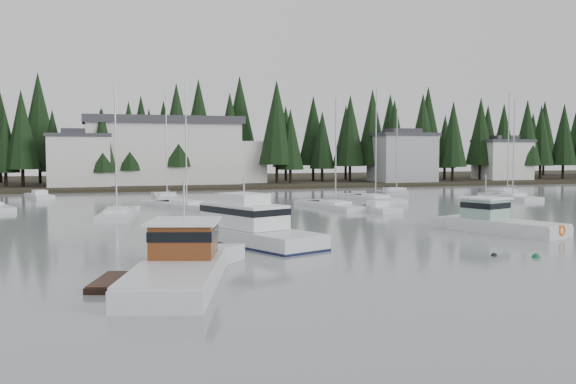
% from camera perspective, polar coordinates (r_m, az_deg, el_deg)
% --- Properties ---
extents(ground, '(260.00, 260.00, 0.00)m').
position_cam_1_polar(ground, '(29.37, 17.07, -7.99)').
color(ground, gray).
rests_on(ground, ground).
extents(far_shore_land, '(240.00, 54.00, 1.00)m').
position_cam_1_polar(far_shore_land, '(122.00, -9.41, 0.87)').
color(far_shore_land, black).
rests_on(far_shore_land, ground).
extents(conifer_treeline, '(200.00, 22.00, 20.00)m').
position_cam_1_polar(conifer_treeline, '(111.12, -8.65, 0.61)').
color(conifer_treeline, black).
rests_on(conifer_treeline, ground).
extents(house_west, '(9.54, 7.42, 8.75)m').
position_cam_1_polar(house_west, '(102.79, -18.08, 2.82)').
color(house_west, silver).
rests_on(house_west, ground).
extents(house_east_a, '(10.60, 8.48, 9.25)m').
position_cam_1_polar(house_east_a, '(114.40, 10.11, 3.14)').
color(house_east_a, '#999EA0').
rests_on(house_east_a, ground).
extents(house_east_b, '(9.54, 7.42, 8.25)m').
position_cam_1_polar(house_east_b, '(127.60, 18.53, 2.83)').
color(house_east_b, silver).
rests_on(house_east_b, ground).
extents(harbor_inn, '(29.50, 11.50, 10.90)m').
position_cam_1_polar(harbor_inn, '(106.94, -9.96, 3.57)').
color(harbor_inn, silver).
rests_on(harbor_inn, ground).
extents(lobster_boat_brown, '(7.03, 10.87, 5.10)m').
position_cam_1_polar(lobster_boat_brown, '(28.99, -9.85, -6.86)').
color(lobster_boat_brown, silver).
rests_on(lobster_boat_brown, ground).
extents(cabin_cruiser_center, '(7.66, 11.79, 4.86)m').
position_cam_1_polar(cabin_cruiser_center, '(40.95, -3.61, -3.52)').
color(cabin_cruiser_center, silver).
rests_on(cabin_cruiser_center, ground).
extents(lobster_boat_teal, '(5.79, 9.03, 4.74)m').
position_cam_1_polar(lobster_boat_teal, '(48.64, 18.34, -2.76)').
color(lobster_boat_teal, silver).
rests_on(lobster_boat_teal, ground).
extents(sailboat_1, '(5.71, 9.94, 14.53)m').
position_cam_1_polar(sailboat_1, '(92.43, 18.91, -0.11)').
color(sailboat_1, silver).
rests_on(sailboat_1, ground).
extents(sailboat_3, '(7.13, 10.32, 13.49)m').
position_cam_1_polar(sailboat_3, '(66.62, -8.99, -1.36)').
color(sailboat_3, silver).
rests_on(sailboat_3, ground).
extents(sailboat_4, '(2.88, 8.42, 12.67)m').
position_cam_1_polar(sailboat_4, '(82.31, 19.33, -0.56)').
color(sailboat_4, silver).
rests_on(sailboat_4, ground).
extents(sailboat_5, '(4.07, 10.07, 12.25)m').
position_cam_1_polar(sailboat_5, '(58.55, -14.97, -2.13)').
color(sailboat_5, silver).
rests_on(sailboat_5, ground).
extents(sailboat_7, '(4.28, 9.72, 11.71)m').
position_cam_1_polar(sailboat_7, '(65.65, 4.24, -1.41)').
color(sailboat_7, silver).
rests_on(sailboat_7, ground).
extents(sailboat_8, '(6.02, 8.91, 12.27)m').
position_cam_1_polar(sailboat_8, '(89.55, 9.61, -0.09)').
color(sailboat_8, silver).
rests_on(sailboat_8, ground).
extents(sailboat_10, '(3.01, 10.56, 13.70)m').
position_cam_1_polar(sailboat_10, '(75.66, 7.78, -0.75)').
color(sailboat_10, silver).
rests_on(sailboat_10, ground).
extents(sailboat_11, '(3.18, 10.40, 14.40)m').
position_cam_1_polar(sailboat_11, '(79.03, -10.70, -0.59)').
color(sailboat_11, silver).
rests_on(sailboat_11, ground).
extents(runabout_1, '(2.66, 6.00, 1.42)m').
position_cam_1_polar(runabout_1, '(62.79, 7.97, -1.59)').
color(runabout_1, silver).
rests_on(runabout_1, ground).
extents(runabout_3, '(3.88, 6.40, 1.42)m').
position_cam_1_polar(runabout_3, '(84.98, -21.19, -0.44)').
color(runabout_3, silver).
rests_on(runabout_3, ground).
extents(mooring_buoy_green, '(0.48, 0.48, 0.48)m').
position_cam_1_polar(mooring_buoy_green, '(37.93, 21.18, -5.46)').
color(mooring_buoy_green, '#145933').
rests_on(mooring_buoy_green, ground).
extents(mooring_buoy_dark, '(0.37, 0.37, 0.37)m').
position_cam_1_polar(mooring_buoy_dark, '(37.70, 17.84, -5.44)').
color(mooring_buoy_dark, black).
rests_on(mooring_buoy_dark, ground).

